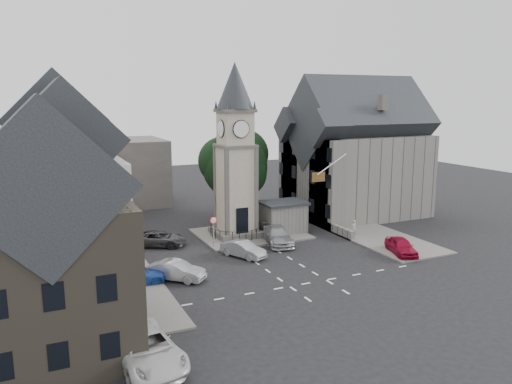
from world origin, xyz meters
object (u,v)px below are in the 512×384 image
stone_shelter (283,217)px  pedestrian (354,228)px  car_east_red (401,246)px  car_west_blue (132,275)px  clock_tower (235,152)px

stone_shelter → pedestrian: 6.90m
car_east_red → pedestrian: size_ratio=2.61×
pedestrian → car_east_red: bearing=82.6°
car_west_blue → pedestrian: pedestrian is taller
clock_tower → stone_shelter: size_ratio=3.78×
stone_shelter → car_east_red: stone_shelter is taller
car_west_blue → pedestrian: bearing=-79.2°
stone_shelter → car_west_blue: 18.28m
pedestrian → car_west_blue: bearing=0.6°
clock_tower → car_east_red: bearing=-46.1°
clock_tower → stone_shelter: (4.80, -0.49, -6.57)m
stone_shelter → pedestrian: bearing=-37.2°
pedestrian → clock_tower: bearing=-34.4°
stone_shelter → pedestrian: size_ratio=2.68×
car_west_blue → car_east_red: 22.18m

